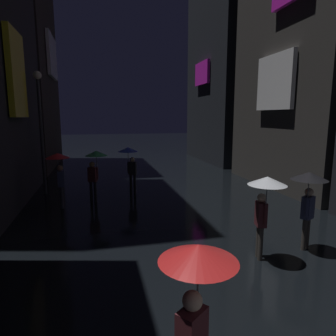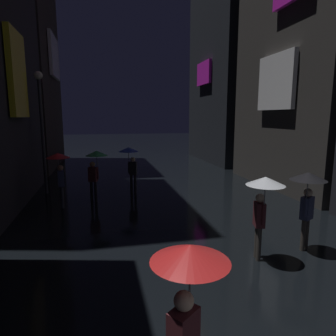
# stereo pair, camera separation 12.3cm
# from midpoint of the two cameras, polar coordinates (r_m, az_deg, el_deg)

# --- Properties ---
(building_right_far) EXTENTS (4.25, 8.32, 21.05)m
(building_right_far) POSITION_cam_midpoint_polar(r_m,az_deg,el_deg) (25.53, 11.52, 25.65)
(building_right_far) COLOR black
(building_right_far) RESTS_ON ground
(pedestrian_midstreet_left_green) EXTENTS (0.90, 0.90, 2.12)m
(pedestrian_midstreet_left_green) POSITION_cam_midpoint_polar(r_m,az_deg,el_deg) (12.52, -13.99, 1.15)
(pedestrian_midstreet_left_green) COLOR black
(pedestrian_midstreet_left_green) RESTS_ON ground
(pedestrian_foreground_right_red) EXTENTS (0.90, 0.90, 2.12)m
(pedestrian_foreground_right_red) POSITION_cam_midpoint_polar(r_m,az_deg,el_deg) (3.54, 4.32, -21.39)
(pedestrian_foreground_right_red) COLOR #2D2D38
(pedestrian_foreground_right_red) RESTS_ON ground
(pedestrian_near_crossing_blue) EXTENTS (0.90, 0.90, 2.12)m
(pedestrian_near_crossing_blue) POSITION_cam_midpoint_polar(r_m,az_deg,el_deg) (13.67, -7.61, 2.06)
(pedestrian_near_crossing_blue) COLOR black
(pedestrian_near_crossing_blue) RESTS_ON ground
(pedestrian_midstreet_centre_black) EXTENTS (0.90, 0.90, 2.12)m
(pedestrian_midstreet_centre_black) POSITION_cam_midpoint_polar(r_m,az_deg,el_deg) (8.41, 24.84, -3.66)
(pedestrian_midstreet_centre_black) COLOR #38332D
(pedestrian_midstreet_centre_black) RESTS_ON ground
(pedestrian_foreground_left_clear) EXTENTS (0.90, 0.90, 2.12)m
(pedestrian_foreground_left_clear) POSITION_cam_midpoint_polar(r_m,az_deg,el_deg) (7.44, 17.55, -4.88)
(pedestrian_foreground_left_clear) COLOR #38332D
(pedestrian_foreground_left_clear) RESTS_ON ground
(pedestrian_far_right_red) EXTENTS (0.90, 0.90, 2.12)m
(pedestrian_far_right_red) POSITION_cam_midpoint_polar(r_m,az_deg,el_deg) (12.18, -20.41, 0.58)
(pedestrian_far_right_red) COLOR #2D2D38
(pedestrian_far_right_red) RESTS_ON ground
(streetlamp_left_far) EXTENTS (0.36, 0.36, 5.41)m
(streetlamp_left_far) POSITION_cam_midpoint_polar(r_m,az_deg,el_deg) (14.46, -23.37, 8.63)
(streetlamp_left_far) COLOR #2D2D33
(streetlamp_left_far) RESTS_ON ground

